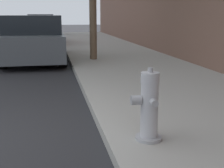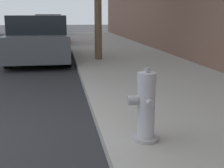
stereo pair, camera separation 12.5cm
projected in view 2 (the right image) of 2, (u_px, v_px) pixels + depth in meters
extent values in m
cylinder|color=#97979C|center=(145.00, 138.00, 3.27)|extent=(0.28, 0.28, 0.03)
cylinder|color=#B2B2B7|center=(146.00, 110.00, 3.20)|extent=(0.18, 0.18, 0.57)
cylinder|color=#B2B2B7|center=(147.00, 78.00, 3.13)|extent=(0.19, 0.19, 0.11)
cylinder|color=#97979C|center=(147.00, 70.00, 3.11)|extent=(0.05, 0.05, 0.05)
cylinder|color=#97979C|center=(150.00, 103.00, 3.05)|extent=(0.07, 0.09, 0.07)
cylinder|color=#97979C|center=(143.00, 96.00, 3.31)|extent=(0.07, 0.09, 0.07)
cylinder|color=#97979C|center=(133.00, 100.00, 3.16)|extent=(0.10, 0.10, 0.10)
cube|color=#4C5156|center=(40.00, 44.00, 9.48)|extent=(1.72, 3.88, 0.69)
cube|color=black|center=(39.00, 24.00, 9.20)|extent=(1.58, 2.14, 0.51)
cylinder|color=black|center=(19.00, 47.00, 10.55)|extent=(0.20, 0.63, 0.63)
cylinder|color=black|center=(65.00, 46.00, 10.81)|extent=(0.20, 0.63, 0.63)
cylinder|color=black|center=(8.00, 57.00, 8.24)|extent=(0.20, 0.63, 0.63)
cylinder|color=black|center=(67.00, 55.00, 8.49)|extent=(0.20, 0.63, 0.63)
cube|color=maroon|center=(46.00, 35.00, 14.49)|extent=(1.73, 4.38, 0.63)
cube|color=black|center=(45.00, 22.00, 14.19)|extent=(1.59, 2.41, 0.51)
cylinder|color=black|center=(31.00, 37.00, 15.70)|extent=(0.20, 0.61, 0.61)
cylinder|color=black|center=(62.00, 36.00, 15.96)|extent=(0.20, 0.61, 0.61)
cylinder|color=black|center=(25.00, 41.00, 13.09)|extent=(0.20, 0.61, 0.61)
cylinder|color=black|center=(63.00, 41.00, 13.34)|extent=(0.20, 0.61, 0.61)
cube|color=navy|center=(50.00, 28.00, 20.44)|extent=(1.66, 4.42, 0.68)
cube|color=black|center=(49.00, 19.00, 20.13)|extent=(1.53, 2.43, 0.55)
cylinder|color=black|center=(39.00, 30.00, 21.68)|extent=(0.20, 0.65, 0.65)
cylinder|color=black|center=(61.00, 30.00, 21.92)|extent=(0.20, 0.65, 0.65)
cylinder|color=black|center=(37.00, 32.00, 19.04)|extent=(0.20, 0.65, 0.65)
cylinder|color=black|center=(61.00, 32.00, 19.28)|extent=(0.20, 0.65, 0.65)
cylinder|color=brown|center=(98.00, 10.00, 8.87)|extent=(0.21, 0.21, 2.82)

